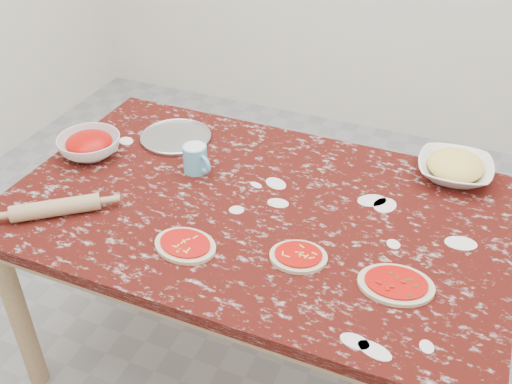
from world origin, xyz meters
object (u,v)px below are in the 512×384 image
Objects in this scene: worktable at (256,225)px; sauce_bowl at (90,146)px; pizza_tray at (176,138)px; flour_mug at (196,159)px; cheese_bowl at (455,170)px; rolling_pin at (56,208)px.

worktable is 7.11× the size of sauce_bowl.
pizza_tray is 2.17× the size of flour_mug.
sauce_bowl reaches higher than cheese_bowl.
flour_mug reaches higher than pizza_tray.
pizza_tray is 0.96× the size of rolling_pin.
sauce_bowl is 0.36m from rolling_pin.
pizza_tray is at bearing 78.85° from rolling_pin.
rolling_pin is (0.12, -0.34, -0.01)m from sauce_bowl.
worktable is at bearing -4.08° from sauce_bowl.
rolling_pin is (-0.29, -0.40, -0.02)m from flour_mug.
worktable is 5.88× the size of rolling_pin.
rolling_pin is at bearing -152.03° from worktable.
cheese_bowl is at bearing 16.37° from sauce_bowl.
cheese_bowl reaches higher than pizza_tray.
cheese_bowl is 0.92× the size of rolling_pin.
flour_mug is (-0.83, -0.31, 0.02)m from cheese_bowl.
flour_mug is 0.44× the size of rolling_pin.
rolling_pin is (-0.56, -0.30, 0.11)m from worktable.
cheese_bowl is at bearing 36.22° from worktable.
sauce_bowl reaches higher than rolling_pin.
cheese_bowl is 2.08× the size of flour_mug.
rolling_pin reaches higher than worktable.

